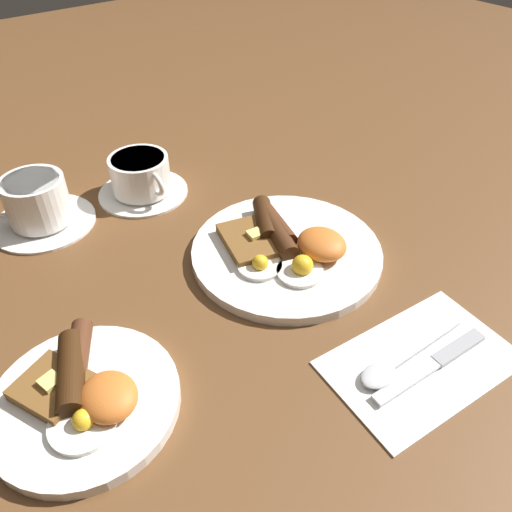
# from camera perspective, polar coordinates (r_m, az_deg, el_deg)

# --- Properties ---
(ground_plane) EXTENTS (3.00, 3.00, 0.00)m
(ground_plane) POSITION_cam_1_polar(r_m,az_deg,el_deg) (0.72, 3.47, -0.01)
(ground_plane) COLOR brown
(breakfast_plate_near) EXTENTS (0.27, 0.27, 0.05)m
(breakfast_plate_near) POSITION_cam_1_polar(r_m,az_deg,el_deg) (0.72, 3.39, 0.92)
(breakfast_plate_near) COLOR white
(breakfast_plate_near) RESTS_ON ground_plane
(breakfast_plate_far) EXTENTS (0.20, 0.20, 0.04)m
(breakfast_plate_far) POSITION_cam_1_polar(r_m,az_deg,el_deg) (0.58, -19.11, -14.85)
(breakfast_plate_far) COLOR white
(breakfast_plate_far) RESTS_ON ground_plane
(teacup_near) EXTENTS (0.15, 0.15, 0.07)m
(teacup_near) POSITION_cam_1_polar(r_m,az_deg,el_deg) (0.86, -12.99, 8.70)
(teacup_near) COLOR white
(teacup_near) RESTS_ON ground_plane
(teacup_far) EXTENTS (0.16, 0.16, 0.08)m
(teacup_far) POSITION_cam_1_polar(r_m,az_deg,el_deg) (0.83, -23.68, 5.38)
(teacup_far) COLOR white
(teacup_far) RESTS_ON ground_plane
(napkin) EXTENTS (0.16, 0.23, 0.01)m
(napkin) POSITION_cam_1_polar(r_m,az_deg,el_deg) (0.62, 18.37, -11.33)
(napkin) COLOR white
(napkin) RESTS_ON ground_plane
(knife) EXTENTS (0.03, 0.17, 0.01)m
(knife) POSITION_cam_1_polar(r_m,az_deg,el_deg) (0.62, 19.96, -11.26)
(knife) COLOR silver
(knife) RESTS_ON napkin
(spoon) EXTENTS (0.03, 0.16, 0.01)m
(spoon) POSITION_cam_1_polar(r_m,az_deg,el_deg) (0.59, 15.05, -12.24)
(spoon) COLOR silver
(spoon) RESTS_ON napkin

